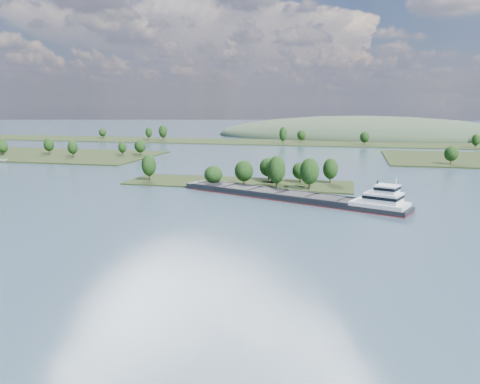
# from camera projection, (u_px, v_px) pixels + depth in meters

# --- Properties ---
(ground) EXTENTS (1800.00, 1800.00, 0.00)m
(ground) POSITION_uv_depth(u_px,v_px,m) (195.00, 214.00, 150.70)
(ground) COLOR #314555
(ground) RESTS_ON ground
(tree_island) EXTENTS (100.00, 31.45, 14.88)m
(tree_island) POSITION_uv_depth(u_px,v_px,m) (253.00, 176.00, 204.13)
(tree_island) COLOR black
(tree_island) RESTS_ON ground
(back_shoreline) EXTENTS (900.00, 60.00, 15.91)m
(back_shoreline) POSITION_uv_depth(u_px,v_px,m) (305.00, 142.00, 416.18)
(back_shoreline) COLOR black
(back_shoreline) RESTS_ON ground
(hill_west) EXTENTS (320.00, 160.00, 44.00)m
(hill_west) POSITION_uv_depth(u_px,v_px,m) (363.00, 137.00, 500.33)
(hill_west) COLOR #33452F
(hill_west) RESTS_ON ground
(cargo_barge) EXTENTS (88.27, 43.63, 12.28)m
(cargo_barge) POSITION_uv_depth(u_px,v_px,m) (302.00, 197.00, 171.10)
(cargo_barge) COLOR black
(cargo_barge) RESTS_ON ground
(motorboat) EXTENTS (6.27, 2.53, 2.39)m
(motorboat) POSITION_uv_depth(u_px,v_px,m) (3.00, 160.00, 282.50)
(motorboat) COLOR silver
(motorboat) RESTS_ON ground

